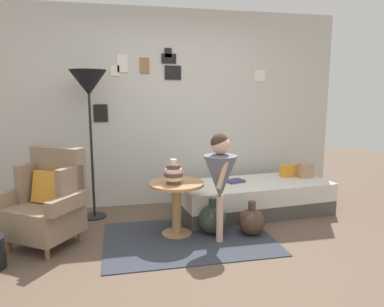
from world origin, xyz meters
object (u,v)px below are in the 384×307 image
object	(u,v)px
daybed	(254,197)
demijohn_far	(251,221)
person_child	(220,173)
vase_striped	(174,174)
armchair	(48,202)
side_table	(177,197)
floor_lamp	(89,88)
book_on_daybed	(235,181)
demijohn_near	(213,219)

from	to	relation	value
daybed	demijohn_far	world-z (taller)	daybed
person_child	daybed	bearing A→B (deg)	48.01
daybed	vase_striped	world-z (taller)	vase_striped
armchair	daybed	size ratio (longest dim) A/B	0.49
armchair	vase_striped	distance (m)	1.28
side_table	daybed	bearing A→B (deg)	24.96
vase_striped	armchair	bearing A→B (deg)	176.07
daybed	demijohn_far	xyz separation A→B (m)	(-0.29, -0.68, -0.05)
daybed	person_child	size ratio (longest dim) A/B	1.76
armchair	vase_striped	world-z (taller)	armchair
armchair	daybed	distance (m)	2.43
armchair	person_child	bearing A→B (deg)	-9.71
floor_lamp	person_child	distance (m)	1.85
book_on_daybed	demijohn_far	distance (m)	0.77
armchair	demijohn_near	distance (m)	1.70
book_on_daybed	person_child	bearing A→B (deg)	-118.76
book_on_daybed	demijohn_near	bearing A→B (deg)	-127.18
vase_striped	side_table	bearing A→B (deg)	47.40
floor_lamp	daybed	bearing A→B (deg)	-7.02
armchair	side_table	distance (m)	1.29
demijohn_near	vase_striped	bearing A→B (deg)	178.08
armchair	floor_lamp	distance (m)	1.38
armchair	side_table	xyz separation A→B (m)	(1.29, -0.05, -0.02)
daybed	demijohn_near	size ratio (longest dim) A/B	4.93
vase_striped	demijohn_near	xyz separation A→B (m)	(0.42, -0.01, -0.52)
side_table	floor_lamp	xyz separation A→B (m)	(-0.90, 0.75, 1.15)
side_table	person_child	xyz separation A→B (m)	(0.41, -0.24, 0.30)
vase_striped	book_on_daybed	xyz separation A→B (m)	(0.88, 0.59, -0.27)
vase_striped	demijohn_far	bearing A→B (deg)	-9.37
side_table	book_on_daybed	size ratio (longest dim) A/B	2.67
armchair	demijohn_far	size ratio (longest dim) A/B	2.60
armchair	demijohn_far	distance (m)	2.11
side_table	demijohn_far	world-z (taller)	side_table
floor_lamp	person_child	xyz separation A→B (m)	(1.31, -0.99, -0.85)
person_child	floor_lamp	bearing A→B (deg)	142.88
daybed	person_child	world-z (taller)	person_child
armchair	daybed	xyz separation A→B (m)	(2.37, 0.46, -0.24)
floor_lamp	person_child	bearing A→B (deg)	-37.12
daybed	demijohn_near	bearing A→B (deg)	-141.27
floor_lamp	armchair	bearing A→B (deg)	-119.23
side_table	demijohn_near	size ratio (longest dim) A/B	1.47
side_table	vase_striped	bearing A→B (deg)	-132.60
daybed	vase_striped	distance (m)	1.33
demijohn_near	daybed	bearing A→B (deg)	38.73
vase_striped	demijohn_near	world-z (taller)	vase_striped
floor_lamp	demijohn_near	world-z (taller)	floor_lamp
demijohn_far	person_child	bearing A→B (deg)	-169.66
demijohn_far	daybed	bearing A→B (deg)	66.54
floor_lamp	demijohn_near	size ratio (longest dim) A/B	4.46
book_on_daybed	demijohn_far	world-z (taller)	book_on_daybed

